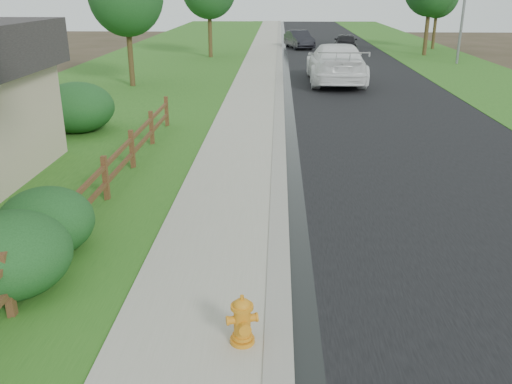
{
  "coord_description": "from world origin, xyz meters",
  "views": [
    {
      "loc": [
        0.34,
        -4.01,
        4.67
      ],
      "look_at": [
        -0.05,
        5.67,
        1.01
      ],
      "focal_mm": 38.0,
      "sensor_mm": 36.0,
      "label": 1
    }
  ],
  "objects_px": {
    "white_suv": "(336,63)",
    "dark_car_mid": "(346,43)",
    "ranch_fence": "(88,195)",
    "fire_hydrant": "(242,321)"
  },
  "relations": [
    {
      "from": "dark_car_mid",
      "to": "white_suv",
      "type": "bearing_deg",
      "value": 87.03
    },
    {
      "from": "ranch_fence",
      "to": "dark_car_mid",
      "type": "height_order",
      "value": "dark_car_mid"
    },
    {
      "from": "white_suv",
      "to": "ranch_fence",
      "type": "bearing_deg",
      "value": 69.46
    },
    {
      "from": "ranch_fence",
      "to": "white_suv",
      "type": "xyz_separation_m",
      "value": [
        6.91,
        18.31,
        0.41
      ]
    },
    {
      "from": "white_suv",
      "to": "dark_car_mid",
      "type": "bearing_deg",
      "value": -98.41
    },
    {
      "from": "white_suv",
      "to": "dark_car_mid",
      "type": "relative_size",
      "value": 1.62
    },
    {
      "from": "ranch_fence",
      "to": "white_suv",
      "type": "height_order",
      "value": "white_suv"
    },
    {
      "from": "ranch_fence",
      "to": "fire_hydrant",
      "type": "distance_m",
      "value": 5.46
    },
    {
      "from": "ranch_fence",
      "to": "fire_hydrant",
      "type": "height_order",
      "value": "ranch_fence"
    },
    {
      "from": "ranch_fence",
      "to": "fire_hydrant",
      "type": "xyz_separation_m",
      "value": [
        3.5,
        -4.18,
        -0.18
      ]
    }
  ]
}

